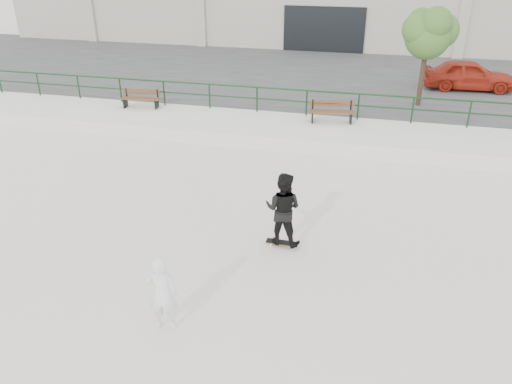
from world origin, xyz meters
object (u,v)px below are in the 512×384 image
(skateboard, at_px, (282,243))
(red_car, at_px, (469,75))
(bench_left, at_px, (141,99))
(standing_skater, at_px, (283,209))
(tree, at_px, (429,31))
(seated_skater, at_px, (162,294))
(bench_right, at_px, (332,112))

(skateboard, bearing_deg, red_car, 69.04)
(bench_left, bearing_deg, standing_skater, -54.85)
(tree, bearing_deg, bench_left, -164.39)
(skateboard, xyz_separation_m, seated_skater, (-1.60, -3.39, 0.72))
(tree, relative_size, red_car, 1.00)
(red_car, distance_m, standing_skater, 15.65)
(red_car, xyz_separation_m, seated_skater, (-7.45, -17.90, -0.38))
(bench_right, relative_size, tree, 0.45)
(red_car, relative_size, standing_skater, 2.18)
(bench_right, relative_size, skateboard, 2.28)
(bench_left, xyz_separation_m, red_car, (13.45, 6.28, 0.31))
(standing_skater, bearing_deg, red_car, -105.17)
(tree, distance_m, seated_skater, 15.86)
(tree, distance_m, skateboard, 12.39)
(bench_right, bearing_deg, bench_left, 170.82)
(tree, distance_m, red_car, 4.52)
(red_car, bearing_deg, standing_skater, 154.96)
(bench_right, bearing_deg, skateboard, -100.93)
(tree, bearing_deg, red_car, 54.27)
(bench_right, distance_m, skateboard, 8.28)
(red_car, height_order, skateboard, red_car)
(skateboard, bearing_deg, bench_left, 133.72)
(tree, xyz_separation_m, standing_skater, (-3.58, -11.36, -2.48))
(red_car, xyz_separation_m, standing_skater, (-5.85, -14.51, -0.17))
(bench_left, bearing_deg, bench_right, -7.53)
(standing_skater, bearing_deg, bench_left, -40.49)
(seated_skater, bearing_deg, bench_left, -72.57)
(bench_left, distance_m, bench_right, 7.85)
(red_car, relative_size, skateboard, 5.08)
(seated_skater, bearing_deg, standing_skater, -125.11)
(bench_left, height_order, skateboard, bench_left)
(bench_right, xyz_separation_m, tree, (3.34, 3.12, 2.59))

